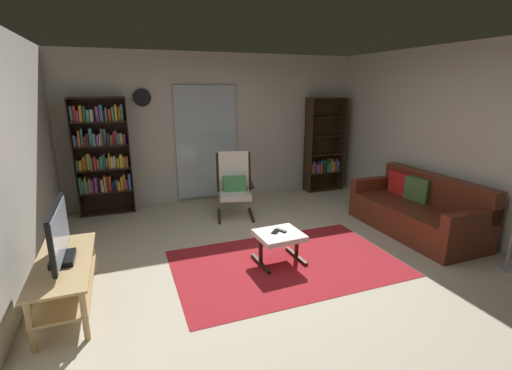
# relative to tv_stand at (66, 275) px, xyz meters

# --- Properties ---
(ground_plane) EXTENTS (7.02, 7.02, 0.00)m
(ground_plane) POSITION_rel_tv_stand_xyz_m (2.28, 0.01, -0.31)
(ground_plane) COLOR beige
(wall_back) EXTENTS (5.60, 0.06, 2.60)m
(wall_back) POSITION_rel_tv_stand_xyz_m (2.28, 2.91, 0.99)
(wall_back) COLOR beige
(wall_back) RESTS_ON ground
(wall_right) EXTENTS (0.06, 6.00, 2.60)m
(wall_right) POSITION_rel_tv_stand_xyz_m (4.98, 0.01, 0.99)
(wall_right) COLOR beige
(wall_right) RESTS_ON ground
(glass_door_panel) EXTENTS (1.10, 0.01, 2.00)m
(glass_door_panel) POSITION_rel_tv_stand_xyz_m (2.05, 2.85, 0.74)
(glass_door_panel) COLOR silver
(area_rug) EXTENTS (2.61, 1.65, 0.01)m
(area_rug) POSITION_rel_tv_stand_xyz_m (2.31, 0.01, -0.31)
(area_rug) COLOR maroon
(area_rug) RESTS_ON ground
(tv_stand) EXTENTS (0.49, 1.27, 0.47)m
(tv_stand) POSITION_rel_tv_stand_xyz_m (0.00, 0.00, 0.00)
(tv_stand) COLOR tan
(tv_stand) RESTS_ON ground
(television) EXTENTS (0.20, 0.88, 0.54)m
(television) POSITION_rel_tv_stand_xyz_m (0.00, -0.01, 0.41)
(television) COLOR black
(television) RESTS_ON tv_stand
(bookshelf_near_tv) EXTENTS (0.84, 0.30, 1.87)m
(bookshelf_near_tv) POSITION_rel_tv_stand_xyz_m (0.30, 2.70, 0.68)
(bookshelf_near_tv) COLOR black
(bookshelf_near_tv) RESTS_ON ground
(bookshelf_near_sofa) EXTENTS (0.76, 0.30, 1.82)m
(bookshelf_near_sofa) POSITION_rel_tv_stand_xyz_m (4.37, 2.66, 0.49)
(bookshelf_near_sofa) COLOR black
(bookshelf_near_sofa) RESTS_ON ground
(leather_sofa) EXTENTS (0.86, 1.89, 0.81)m
(leather_sofa) POSITION_rel_tv_stand_xyz_m (4.48, 0.24, -0.01)
(leather_sofa) COLOR #5E2816
(leather_sofa) RESTS_ON ground
(lounge_armchair) EXTENTS (0.70, 0.76, 1.02)m
(lounge_armchair) POSITION_rel_tv_stand_xyz_m (2.24, 1.84, 0.22)
(lounge_armchair) COLOR black
(lounge_armchair) RESTS_ON ground
(ottoman) EXTENTS (0.54, 0.50, 0.37)m
(ottoman) POSITION_rel_tv_stand_xyz_m (2.24, 0.09, -0.01)
(ottoman) COLOR white
(ottoman) RESTS_ON ground
(tv_remote) EXTENTS (0.10, 0.15, 0.02)m
(tv_remote) POSITION_rel_tv_stand_xyz_m (2.29, 0.14, 0.06)
(tv_remote) COLOR black
(tv_remote) RESTS_ON ottoman
(cell_phone) EXTENTS (0.15, 0.15, 0.01)m
(cell_phone) POSITION_rel_tv_stand_xyz_m (2.21, 0.13, 0.06)
(cell_phone) COLOR black
(cell_phone) RESTS_ON ottoman
(wall_clock) EXTENTS (0.29, 0.03, 0.29)m
(wall_clock) POSITION_rel_tv_stand_xyz_m (1.00, 2.84, 1.54)
(wall_clock) COLOR silver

